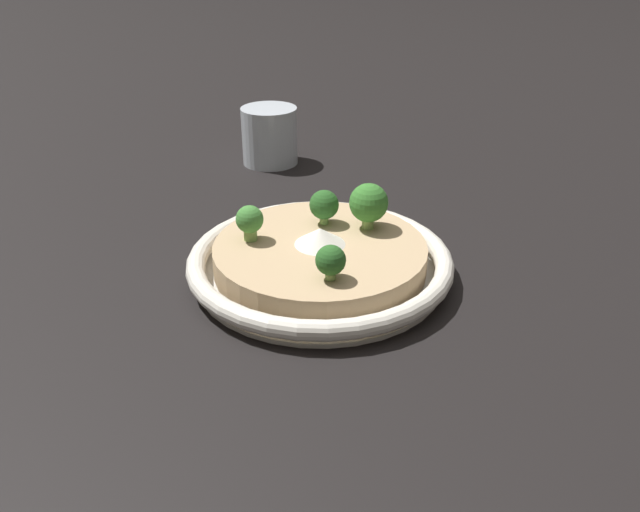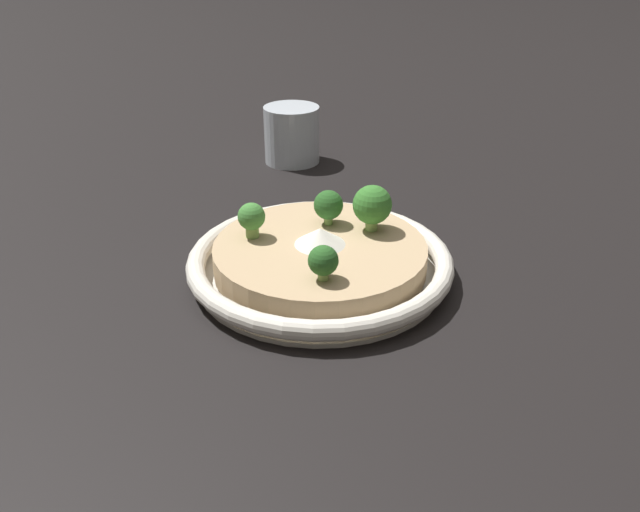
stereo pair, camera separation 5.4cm
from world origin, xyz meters
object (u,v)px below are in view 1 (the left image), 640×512
at_px(broccoli_front_right, 324,205).
at_px(broccoli_front, 369,204).
at_px(risotto_bowl, 320,260).
at_px(broccoli_back_left, 331,261).
at_px(drinking_glass, 270,136).
at_px(broccoli_back_right, 250,221).

bearing_deg(broccoli_front_right, broccoli_front, -161.78).
bearing_deg(risotto_bowl, broccoli_front_right, -64.40).
xyz_separation_m(broccoli_back_left, broccoli_front_right, (0.07, -0.10, 0.00)).
distance_m(broccoli_front_right, drinking_glass, 0.31).
distance_m(broccoli_back_left, broccoli_back_right, 0.11).
relative_size(broccoli_back_left, broccoli_back_right, 0.90).
xyz_separation_m(broccoli_back_left, broccoli_back_right, (0.11, -0.03, 0.00)).
height_order(broccoli_back_right, drinking_glass, drinking_glass).
bearing_deg(risotto_bowl, broccoli_back_right, 22.89).
relative_size(broccoli_front, drinking_glass, 0.59).
xyz_separation_m(risotto_bowl, drinking_glass, (0.24, -0.26, 0.02)).
height_order(broccoli_back_left, broccoli_front, broccoli_front).
distance_m(broccoli_back_right, broccoli_front, 0.13).
bearing_deg(broccoli_back_left, broccoli_front, -80.19).
height_order(broccoli_front_right, drinking_glass, drinking_glass).
distance_m(broccoli_front, drinking_glass, 0.33).
relative_size(risotto_bowl, broccoli_back_right, 7.28).
distance_m(broccoli_back_right, broccoli_front_right, 0.09).
bearing_deg(drinking_glass, broccoli_front_right, 135.85).
bearing_deg(broccoli_front, broccoli_front_right, 18.22).
xyz_separation_m(broccoli_front_right, drinking_glass, (0.22, -0.21, -0.02)).
xyz_separation_m(broccoli_front, drinking_glass, (0.27, -0.20, -0.02)).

